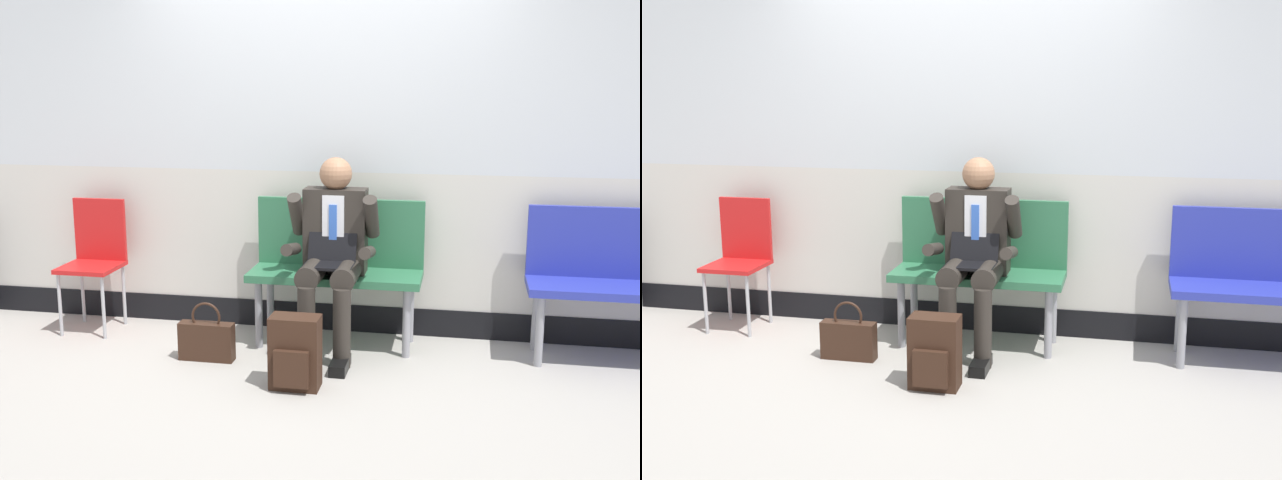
% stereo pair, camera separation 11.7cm
% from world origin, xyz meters
% --- Properties ---
extents(ground_plane, '(18.00, 18.00, 0.00)m').
position_xyz_m(ground_plane, '(0.00, 0.00, 0.00)').
color(ground_plane, '#9E9991').
extents(station_wall, '(5.17, 0.14, 2.87)m').
position_xyz_m(station_wall, '(0.00, 0.63, 1.42)').
color(station_wall, silver).
rests_on(station_wall, ground).
extents(bench_with_person, '(1.12, 0.42, 0.95)m').
position_xyz_m(bench_with_person, '(0.13, 0.36, 0.56)').
color(bench_with_person, '#2D6B47').
rests_on(bench_with_person, ground).
extents(person_seated, '(0.57, 0.70, 1.25)m').
position_xyz_m(person_seated, '(0.13, 0.16, 0.67)').
color(person_seated, '#2D2823').
rests_on(person_seated, ground).
extents(backpack, '(0.28, 0.21, 0.42)m').
position_xyz_m(backpack, '(0.03, -0.48, 0.21)').
color(backpack, '#331E14').
rests_on(backpack, ground).
extents(handbag, '(0.35, 0.10, 0.38)m').
position_xyz_m(handbag, '(-0.62, -0.15, 0.13)').
color(handbag, '#331E14').
rests_on(handbag, ground).
extents(folding_chair, '(0.38, 0.38, 0.91)m').
position_xyz_m(folding_chair, '(-1.59, 0.33, 0.55)').
color(folding_chair, red).
rests_on(folding_chair, ground).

